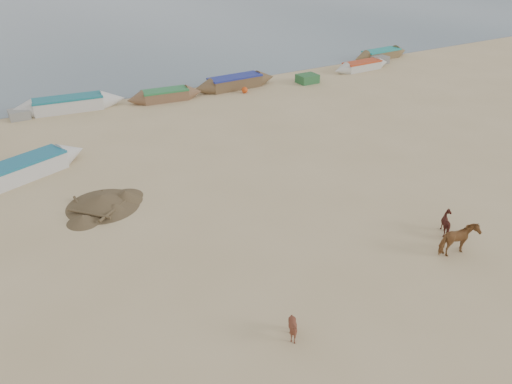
# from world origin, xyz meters

# --- Properties ---
(ground) EXTENTS (140.00, 140.00, 0.00)m
(ground) POSITION_xyz_m (0.00, 0.00, 0.00)
(ground) COLOR tan
(ground) RESTS_ON ground
(cow_adult) EXTENTS (1.54, 0.81, 1.25)m
(cow_adult) POSITION_xyz_m (4.84, -2.35, 0.63)
(cow_adult) COLOR brown
(cow_adult) RESTS_ON ground
(calf_front) EXTENTS (0.94, 0.89, 0.83)m
(calf_front) POSITION_xyz_m (-2.79, -2.86, 0.42)
(calf_front) COLOR #5C2C1D
(calf_front) RESTS_ON ground
(calf_right) EXTENTS (0.90, 1.00, 0.87)m
(calf_right) POSITION_xyz_m (5.71, -1.21, 0.44)
(calf_right) COLOR #54231B
(calf_right) RESTS_ON ground
(near_canoe) EXTENTS (6.45, 3.58, 0.92)m
(near_canoe) POSITION_xyz_m (-7.79, 12.57, 0.46)
(near_canoe) COLOR beige
(near_canoe) RESTS_ON ground
(debris_pile) EXTENTS (3.76, 3.76, 0.54)m
(debris_pile) POSITION_xyz_m (-5.42, 7.88, 0.27)
(debris_pile) COLOR brown
(debris_pile) RESTS_ON ground
(waterline_canoes) EXTENTS (56.59, 5.28, 0.94)m
(waterline_canoes) POSITION_xyz_m (-1.25, 20.42, 0.43)
(waterline_canoes) COLOR brown
(waterline_canoes) RESTS_ON ground
(beach_clutter) EXTENTS (46.22, 4.20, 0.64)m
(beach_clutter) POSITION_xyz_m (4.13, 19.63, 0.30)
(beach_clutter) COLOR #2D6431
(beach_clutter) RESTS_ON ground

